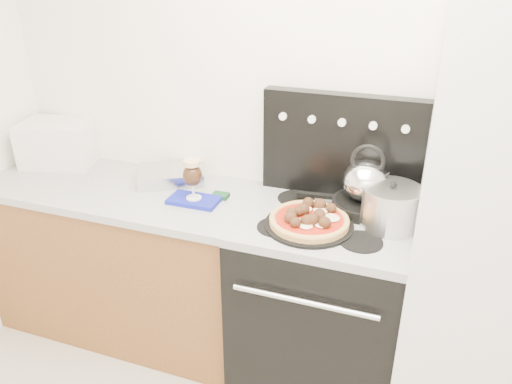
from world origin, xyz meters
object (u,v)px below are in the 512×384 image
at_px(skillet, 363,205).
at_px(base_cabinet, 128,261).
at_px(fridge, 498,243).
at_px(stove_body, 320,305).
at_px(tea_kettle, 366,178).
at_px(stock_pot, 390,208).
at_px(toaster_oven, 59,143).
at_px(pizza_pan, 309,225).
at_px(beer_glass, 193,179).
at_px(pizza, 309,219).
at_px(oven_mitt, 194,200).

bearing_deg(skillet, base_cabinet, -174.91).
bearing_deg(fridge, stove_body, 177.95).
height_order(fridge, tea_kettle, fridge).
bearing_deg(stock_pot, skillet, 138.25).
distance_m(base_cabinet, stock_pot, 1.49).
bearing_deg(toaster_oven, pizza_pan, -25.38).
relative_size(beer_glass, stock_pot, 0.83).
xyz_separation_m(toaster_oven, skillet, (1.73, -0.05, -0.08)).
height_order(tea_kettle, stock_pot, tea_kettle).
relative_size(stove_body, pizza, 2.55).
xyz_separation_m(stove_body, pizza, (-0.06, -0.09, 0.52)).
distance_m(stove_body, toaster_oven, 1.70).
distance_m(toaster_oven, skillet, 1.74).
bearing_deg(base_cabinet, stock_pot, -0.04).
xyz_separation_m(skillet, stock_pot, (0.13, -0.11, 0.06)).
height_order(pizza_pan, tea_kettle, tea_kettle).
relative_size(toaster_oven, tea_kettle, 1.70).
height_order(stove_body, pizza_pan, pizza_pan).
bearing_deg(tea_kettle, toaster_oven, -175.84).
xyz_separation_m(oven_mitt, skillet, (0.79, 0.15, 0.04)).
relative_size(pizza, skillet, 1.21).
height_order(toaster_oven, pizza_pan, toaster_oven).
height_order(toaster_oven, oven_mitt, toaster_oven).
relative_size(base_cabinet, beer_glass, 7.17).
bearing_deg(fridge, beer_glass, 179.57).
bearing_deg(base_cabinet, stove_body, -1.30).
distance_m(fridge, tea_kettle, 0.60).
height_order(fridge, toaster_oven, fridge).
height_order(fridge, oven_mitt, fridge).
xyz_separation_m(pizza_pan, skillet, (0.20, 0.23, 0.02)).
bearing_deg(oven_mitt, stock_pot, 2.43).
bearing_deg(tea_kettle, fridge, -10.23).
height_order(beer_glass, pizza_pan, beer_glass).
height_order(toaster_oven, beer_glass, toaster_oven).
height_order(base_cabinet, pizza, pizza).
relative_size(oven_mitt, stock_pot, 1.00).
xyz_separation_m(toaster_oven, pizza_pan, (1.54, -0.28, -0.10)).
distance_m(tea_kettle, stock_pot, 0.18).
relative_size(stove_body, oven_mitt, 3.60).
height_order(skillet, tea_kettle, tea_kettle).
xyz_separation_m(fridge, toaster_oven, (-2.29, 0.21, 0.07)).
height_order(fridge, pizza_pan, fridge).
xyz_separation_m(pizza, stock_pot, (0.32, 0.12, 0.05)).
distance_m(base_cabinet, tea_kettle, 1.41).
relative_size(tea_kettle, stock_pot, 0.93).
xyz_separation_m(base_cabinet, beer_glass, (0.46, -0.04, 0.59)).
distance_m(skillet, tea_kettle, 0.14).
bearing_deg(stove_body, beer_glass, -178.68).
xyz_separation_m(beer_glass, stock_pot, (0.92, 0.04, -0.01)).
xyz_separation_m(oven_mitt, pizza_pan, (0.59, -0.08, 0.02)).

